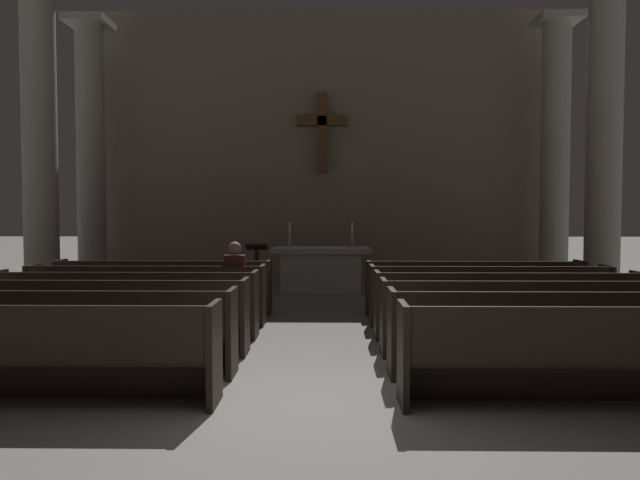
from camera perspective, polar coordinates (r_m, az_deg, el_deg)
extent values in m
plane|color=slate|center=(5.68, -1.09, -15.48)|extent=(80.00, 80.00, 0.00)
cube|color=black|center=(6.27, -26.94, -10.02)|extent=(3.60, 0.40, 0.05)
cube|color=black|center=(6.02, -28.01, -7.89)|extent=(3.60, 0.05, 0.50)
cube|color=black|center=(6.47, -26.14, -11.65)|extent=(3.60, 0.04, 0.40)
cube|color=black|center=(5.63, -10.06, -10.67)|extent=(0.06, 0.50, 0.95)
cube|color=black|center=(7.13, -23.20, -8.44)|extent=(3.60, 0.40, 0.05)
cube|color=black|center=(6.89, -24.01, -6.52)|extent=(3.60, 0.05, 0.50)
cube|color=black|center=(7.34, -22.59, -9.91)|extent=(3.60, 0.04, 0.40)
cube|color=black|center=(6.58, -8.41, -8.73)|extent=(0.06, 0.50, 0.95)
cube|color=black|center=(8.03, -20.30, -7.18)|extent=(3.60, 0.40, 0.05)
cube|color=black|center=(7.78, -20.94, -5.44)|extent=(3.60, 0.05, 0.50)
cube|color=black|center=(8.23, -19.82, -8.52)|extent=(3.60, 0.04, 0.40)
cube|color=black|center=(7.54, -7.19, -7.28)|extent=(0.06, 0.50, 0.95)
cube|color=black|center=(8.94, -18.01, -6.16)|extent=(3.60, 0.40, 0.05)
cube|color=black|center=(8.70, -18.51, -4.58)|extent=(3.60, 0.05, 0.50)
cube|color=black|center=(9.15, -17.62, -7.39)|extent=(3.60, 0.04, 0.40)
cube|color=black|center=(8.50, -6.24, -6.15)|extent=(0.06, 0.50, 0.95)
cube|color=black|center=(9.87, -16.14, -5.32)|extent=(3.60, 0.40, 0.05)
cube|color=black|center=(9.63, -16.56, -3.88)|extent=(3.60, 0.05, 0.50)
cube|color=black|center=(10.08, -15.82, -6.45)|extent=(3.60, 0.04, 0.40)
cube|color=black|center=(9.47, -5.50, -5.25)|extent=(0.06, 0.50, 0.95)
cube|color=black|center=(10.53, -25.77, -4.71)|extent=(0.06, 0.50, 0.95)
cube|color=black|center=(10.81, -14.61, -4.62)|extent=(3.60, 0.40, 0.05)
cube|color=black|center=(10.57, -14.95, -3.29)|extent=(3.60, 0.05, 0.50)
cube|color=black|center=(11.01, -14.34, -5.67)|extent=(3.60, 0.04, 0.40)
cube|color=black|center=(10.45, -4.89, -4.52)|extent=(0.06, 0.50, 0.95)
cube|color=black|center=(11.41, -23.55, -4.13)|extent=(0.06, 0.50, 0.95)
cube|color=black|center=(6.10, 25.53, -10.34)|extent=(3.60, 0.40, 0.05)
cube|color=black|center=(5.85, 26.51, -8.16)|extent=(3.60, 0.05, 0.50)
cube|color=black|center=(6.31, 24.80, -11.99)|extent=(3.60, 0.04, 0.40)
cube|color=black|center=(5.57, 7.95, -10.80)|extent=(0.06, 0.50, 0.95)
cube|color=black|center=(6.99, 22.13, -8.65)|extent=(3.60, 0.40, 0.05)
cube|color=black|center=(6.74, 22.86, -6.70)|extent=(3.60, 0.05, 0.50)
cube|color=black|center=(7.20, 21.57, -10.14)|extent=(3.60, 0.04, 0.40)
cube|color=black|center=(6.53, 6.88, -8.81)|extent=(0.06, 0.50, 0.95)
cube|color=black|center=(7.90, 19.52, -7.32)|extent=(3.60, 0.40, 0.05)
cube|color=black|center=(7.65, 20.09, -5.57)|extent=(3.60, 0.05, 0.50)
cube|color=black|center=(8.11, 19.08, -8.68)|extent=(3.60, 0.04, 0.40)
cube|color=black|center=(7.50, 6.09, -7.33)|extent=(0.06, 0.50, 0.95)
cube|color=black|center=(8.83, 17.47, -6.26)|extent=(3.60, 0.40, 0.05)
cube|color=black|center=(8.58, 17.92, -4.67)|extent=(3.60, 0.05, 0.50)
cube|color=black|center=(9.04, 17.12, -7.50)|extent=(3.60, 0.04, 0.40)
cube|color=black|center=(8.47, 5.48, -6.19)|extent=(0.06, 0.50, 0.95)
cube|color=black|center=(9.49, 28.21, -5.54)|extent=(0.06, 0.50, 0.95)
cube|color=black|center=(9.77, 15.81, -5.40)|extent=(3.60, 0.40, 0.05)
cube|color=black|center=(9.52, 16.18, -3.94)|extent=(3.60, 0.05, 0.50)
cube|color=black|center=(9.97, 15.53, -6.54)|extent=(3.60, 0.04, 0.40)
cube|color=black|center=(9.44, 5.00, -5.28)|extent=(0.06, 0.50, 0.95)
cube|color=black|center=(10.36, 25.70, -4.82)|extent=(0.06, 0.50, 0.95)
cube|color=black|center=(10.72, 14.45, -4.68)|extent=(3.60, 0.40, 0.05)
cube|color=black|center=(10.47, 14.76, -3.34)|extent=(3.60, 0.05, 0.50)
cube|color=black|center=(10.92, 14.22, -5.74)|extent=(3.60, 0.04, 0.40)
cube|color=black|center=(10.42, 4.62, -4.54)|extent=(0.06, 0.50, 0.95)
cube|color=black|center=(11.26, 23.59, -4.21)|extent=(0.06, 0.50, 0.95)
cube|color=#9E998E|center=(13.11, -24.97, -4.96)|extent=(0.92, 0.92, 0.20)
cylinder|color=#9E998E|center=(13.07, -25.22, 8.21)|extent=(0.66, 0.66, 6.20)
cube|color=#9E998E|center=(12.94, 25.26, -5.06)|extent=(0.92, 0.92, 0.20)
cylinder|color=#9E998E|center=(12.91, 25.52, 8.27)|extent=(0.66, 0.66, 6.20)
cube|color=#9E998E|center=(15.39, -20.87, -3.81)|extent=(0.92, 0.92, 0.20)
cylinder|color=#9E998E|center=(15.36, -21.05, 7.40)|extent=(0.66, 0.66, 6.20)
cube|color=#9E998E|center=(15.95, -21.24, 18.86)|extent=(0.99, 0.99, 0.16)
cube|color=#9E998E|center=(15.25, 21.36, -3.87)|extent=(0.92, 0.92, 0.20)
cylinder|color=#9E998E|center=(15.22, 21.54, 7.43)|extent=(0.66, 0.66, 6.20)
cube|color=#9E998E|center=(15.82, 21.74, 18.99)|extent=(0.99, 0.99, 0.16)
cube|color=#A8A399|center=(13.36, 0.09, -3.12)|extent=(1.76, 0.72, 0.88)
cube|color=#A8A399|center=(13.32, 0.09, -0.98)|extent=(2.20, 0.90, 0.12)
cube|color=silver|center=(13.31, 0.09, -0.70)|extent=(2.09, 0.85, 0.01)
cylinder|color=#B79338|center=(13.34, -2.92, -0.62)|extent=(0.16, 0.16, 0.02)
cylinder|color=#B79338|center=(13.33, -2.92, -0.02)|extent=(0.07, 0.07, 0.30)
cylinder|color=silver|center=(13.32, -2.92, 1.16)|extent=(0.04, 0.04, 0.25)
cylinder|color=#B79338|center=(13.32, 3.10, -0.63)|extent=(0.16, 0.16, 0.02)
cylinder|color=#B79338|center=(13.31, 3.11, -0.03)|extent=(0.07, 0.07, 0.30)
cylinder|color=silver|center=(13.30, 3.11, 1.16)|extent=(0.04, 0.04, 0.25)
cube|color=gray|center=(15.55, 0.21, 8.81)|extent=(12.07, 0.25, 6.91)
cube|color=brown|center=(15.35, 0.20, 10.19)|extent=(0.24, 0.24, 2.00)
cube|color=brown|center=(15.39, 0.20, 11.30)|extent=(1.28, 0.24, 0.24)
cylinder|color=black|center=(12.30, -6.05, -5.59)|extent=(0.36, 0.36, 0.04)
cylinder|color=black|center=(12.24, -6.06, -3.25)|extent=(0.10, 0.10, 1.05)
cube|color=black|center=(12.20, -6.07, -0.66)|extent=(0.44, 0.31, 0.15)
cube|color=#26262B|center=(9.76, -7.87, -6.52)|extent=(0.24, 0.14, 0.45)
cube|color=#26262B|center=(9.60, -8.00, -4.96)|extent=(0.28, 0.36, 0.12)
cube|color=#381919|center=(9.43, -8.13, -3.07)|extent=(0.32, 0.20, 0.54)
sphere|color=#9E7051|center=(9.40, -8.15, -0.77)|extent=(0.20, 0.20, 0.20)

